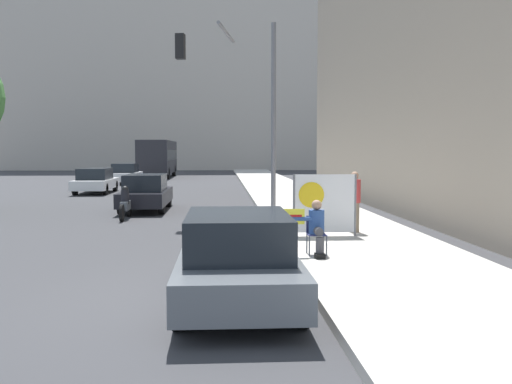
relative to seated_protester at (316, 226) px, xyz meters
name	(u,v)px	position (x,y,z in m)	size (l,w,h in m)	color
ground_plane	(214,299)	(-2.17, -2.85, -0.81)	(160.00, 160.00, 0.00)	#38383A
sidewalk_curb	(303,205)	(1.45, 12.15, -0.72)	(4.03, 90.00, 0.18)	#B7B2A8
building_backdrop_far	(205,55)	(-4.17, 65.55, 14.38)	(52.00, 12.00, 30.38)	#BCB2A3
building_backdrop_right	(508,19)	(9.48, 10.55, 6.89)	(10.00, 32.00, 15.39)	gray
seated_protester	(316,226)	(0.00, 0.00, 0.00)	(0.99, 0.77, 1.19)	#474C56
jogger_on_sidewalk	(354,201)	(1.64, 3.42, 0.22)	(0.34, 0.34, 1.68)	#756651
protest_banner	(324,203)	(0.67, 2.72, 0.23)	(1.69, 0.06, 1.63)	slate
traffic_light_pole	(240,88)	(-1.38, 7.30, 3.73)	(3.38, 3.15, 6.50)	slate
parked_car_curbside	(238,258)	(-1.78, -3.13, -0.09)	(1.83, 4.52, 1.45)	#565B60
car_on_road_nearest	(146,192)	(-5.10, 11.26, -0.08)	(1.76, 4.69, 1.48)	black
car_on_road_midblock	(96,181)	(-9.23, 20.99, -0.09)	(1.86, 4.71, 1.43)	white
car_on_road_distant	(126,174)	(-9.05, 30.21, -0.06)	(1.89, 4.54, 1.51)	white
city_bus_on_road	(158,157)	(-7.78, 40.22, 1.10)	(2.61, 10.24, 3.33)	#232328
motorcycle_on_road	(125,205)	(-5.44, 8.29, -0.29)	(0.28, 2.12, 1.19)	#565B60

